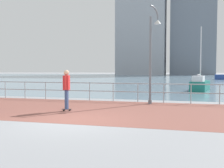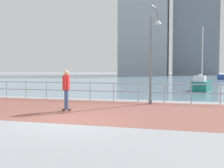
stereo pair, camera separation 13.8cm
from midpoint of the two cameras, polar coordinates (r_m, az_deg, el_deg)
The scene contains 9 objects.
ground at distance 48.55m, azimuth 10.71°, elevation 0.97°, with size 220.00×220.00×0.00m, color gray.
brick_paving at distance 11.75m, azimuth -3.31°, elevation -5.54°, with size 28.00×6.44×0.01m, color brown.
harbor_water at distance 59.38m, azimuth 11.51°, elevation 1.35°, with size 180.00×88.00×0.00m, color #6B899E.
waterfront_railing at distance 14.74m, azimuth 0.62°, elevation -0.96°, with size 25.25×0.06×1.04m.
lamppost at distance 13.89m, azimuth 9.17°, elevation 7.39°, with size 0.60×0.71×5.09m.
skateboarder at distance 11.36m, azimuth -9.56°, elevation -0.52°, with size 0.41×0.56×1.76m.
sailboat_ivory at distance 23.20m, azimuth 19.05°, elevation -0.16°, with size 1.94×3.99×5.38m.
tower_glass at distance 96.68m, azimuth 7.15°, elevation 15.47°, with size 16.37×13.70×46.65m.
tower_concrete at distance 100.16m, azimuth 17.66°, elevation 13.99°, with size 14.84×13.52×43.50m.
Camera 2 is at (3.73, -8.37, 1.77)m, focal length 42.10 mm.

